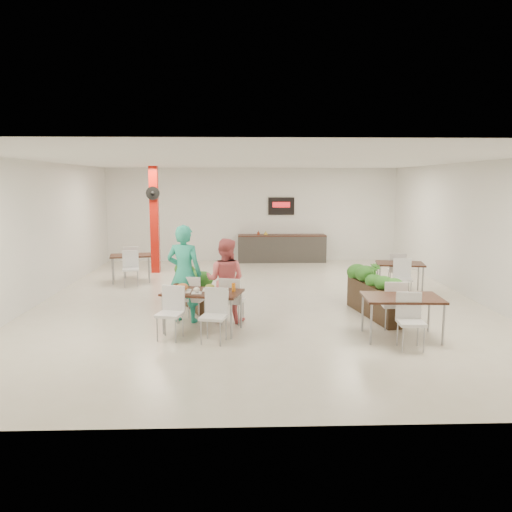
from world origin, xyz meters
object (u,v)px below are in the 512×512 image
Objects in this scene: red_column at (155,218)px; planter_left at (193,284)px; main_table at (202,297)px; side_table_c at (402,303)px; side_table_a at (131,259)px; diner_man at (184,274)px; diner_woman at (225,280)px; planter_right at (374,292)px; service_counter at (282,248)px; side_table_b at (400,268)px.

planter_left is at bearing -70.34° from red_column.
red_column is 6.46m from main_table.
planter_left is at bearing 151.52° from side_table_c.
diner_man is at bearing -76.10° from side_table_a.
red_column is 5.96m from diner_woman.
diner_man is at bearing 120.84° from main_table.
red_column is 8.61m from side_table_c.
red_column reaches higher than main_table.
side_table_a is (-1.91, 4.03, -0.34)m from diner_man.
red_column is at bearing 135.59° from planter_right.
diner_woman is 4.86m from side_table_a.
side_table_a is at bearing 116.18° from main_table.
diner_man is 0.93× the size of planter_right.
diner_woman is at bearing -103.31° from service_counter.
red_column is 1.92× the size of side_table_b.
planter_left is (1.51, -4.22, -1.14)m from red_column.
side_table_a is 1.02× the size of side_table_c.
diner_man is 5.62m from side_table_b.
service_counter reaches higher than side_table_c.
planter_right is 2.49m from side_table_b.
side_table_a is at bearing -49.72° from diner_man.
diner_woman is 1.48m from planter_left.
side_table_b is 1.02× the size of side_table_c.
main_table is 1.13× the size of side_table_b.
planter_left is at bearing -43.30° from diner_woman.
side_table_a and side_table_b have the same top height.
service_counter reaches higher than diner_man.
main_table and side_table_c have the same top height.
diner_woman is 0.99× the size of side_table_a.
diner_man is at bearing -74.91° from red_column.
side_table_a is 7.83m from side_table_c.
diner_woman reaches higher than main_table.
red_column is 7.26m from side_table_b.
side_table_c is (3.13, -1.19, -0.19)m from diner_woman.
planter_left reaches higher than side_table_a.
diner_woman is (-1.73, -7.31, 0.33)m from service_counter.
diner_man is 4.48m from side_table_a.
planter_right reaches higher than main_table.
red_column is 1.55× the size of planter_right.
main_table is 1.12× the size of side_table_a.
service_counter is 8.61m from side_table_c.
diner_woman is 0.94× the size of planter_left.
service_counter is 1.83× the size of side_table_c.
main_table is at bearing -136.06° from side_table_b.
main_table is 0.98× the size of diner_man.
diner_woman is at bearing -139.79° from side_table_b.
side_table_a is at bearing 141.57° from side_table_c.
side_table_b is (6.52, -3.02, -1.02)m from red_column.
planter_left is 3.42m from side_table_a.
planter_right is at bearing -44.41° from red_column.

